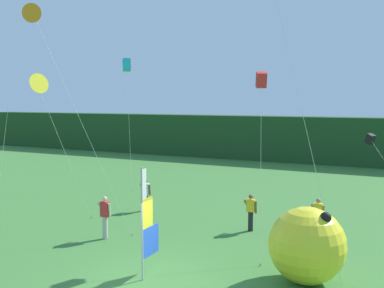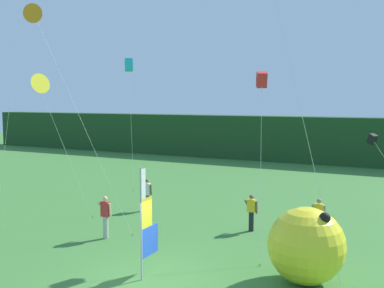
{
  "view_description": "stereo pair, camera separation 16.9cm",
  "coord_description": "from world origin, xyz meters",
  "px_view_note": "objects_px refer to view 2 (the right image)",
  "views": [
    {
      "loc": [
        7.37,
        -11.71,
        5.7
      ],
      "look_at": [
        0.02,
        3.2,
        4.07
      ],
      "focal_mm": 41.61,
      "sensor_mm": 36.0,
      "label": 1
    },
    {
      "loc": [
        7.52,
        -11.63,
        5.7
      ],
      "look_at": [
        0.02,
        3.2,
        4.07
      ],
      "focal_mm": 41.61,
      "sensor_mm": 36.0,
      "label": 2
    }
  ],
  "objects_px": {
    "banner_flag": "(146,224)",
    "person_far_right": "(251,212)",
    "person_mid_field": "(105,216)",
    "kite_black_box_1": "(373,140)",
    "kite_cyan_box_5": "(129,65)",
    "person_near_banner": "(147,194)",
    "kite_orange_delta_0": "(34,15)",
    "inflatable_balloon": "(306,245)",
    "kite_red_box_4": "(262,81)",
    "person_far_left": "(319,216)",
    "kite_yellow_delta_6": "(39,85)"
  },
  "relations": [
    {
      "from": "person_near_banner",
      "to": "kite_black_box_1",
      "type": "height_order",
      "value": "kite_black_box_1"
    },
    {
      "from": "banner_flag",
      "to": "person_far_left",
      "type": "height_order",
      "value": "banner_flag"
    },
    {
      "from": "person_far_right",
      "to": "kite_orange_delta_0",
      "type": "bearing_deg",
      "value": -150.23
    },
    {
      "from": "kite_red_box_4",
      "to": "kite_yellow_delta_6",
      "type": "xyz_separation_m",
      "value": [
        -9.73,
        -2.12,
        -0.06
      ]
    },
    {
      "from": "inflatable_balloon",
      "to": "kite_black_box_1",
      "type": "relative_size",
      "value": 0.61
    },
    {
      "from": "person_mid_field",
      "to": "person_far_right",
      "type": "height_order",
      "value": "person_mid_field"
    },
    {
      "from": "kite_orange_delta_0",
      "to": "kite_yellow_delta_6",
      "type": "relative_size",
      "value": 1.39
    },
    {
      "from": "person_mid_field",
      "to": "person_far_right",
      "type": "distance_m",
      "value": 6.26
    },
    {
      "from": "person_near_banner",
      "to": "inflatable_balloon",
      "type": "xyz_separation_m",
      "value": [
        9.41,
        -5.59,
        0.32
      ]
    },
    {
      "from": "kite_orange_delta_0",
      "to": "kite_cyan_box_5",
      "type": "bearing_deg",
      "value": 106.03
    },
    {
      "from": "banner_flag",
      "to": "person_far_right",
      "type": "relative_size",
      "value": 2.24
    },
    {
      "from": "person_near_banner",
      "to": "kite_yellow_delta_6",
      "type": "height_order",
      "value": "kite_yellow_delta_6"
    },
    {
      "from": "person_far_left",
      "to": "kite_yellow_delta_6",
      "type": "relative_size",
      "value": 0.24
    },
    {
      "from": "kite_cyan_box_5",
      "to": "kite_yellow_delta_6",
      "type": "xyz_separation_m",
      "value": [
        2.15,
        -10.15,
        -1.64
      ]
    },
    {
      "from": "person_near_banner",
      "to": "kite_black_box_1",
      "type": "bearing_deg",
      "value": 33.66
    },
    {
      "from": "person_near_banner",
      "to": "kite_orange_delta_0",
      "type": "bearing_deg",
      "value": -108.31
    },
    {
      "from": "banner_flag",
      "to": "kite_cyan_box_5",
      "type": "xyz_separation_m",
      "value": [
        -9.78,
        13.22,
        6.31
      ]
    },
    {
      "from": "kite_orange_delta_0",
      "to": "kite_black_box_1",
      "type": "distance_m",
      "value": 18.12
    },
    {
      "from": "person_near_banner",
      "to": "kite_orange_delta_0",
      "type": "xyz_separation_m",
      "value": [
        -1.83,
        -5.52,
        8.3
      ]
    },
    {
      "from": "kite_black_box_1",
      "to": "kite_red_box_4",
      "type": "distance_m",
      "value": 10.06
    },
    {
      "from": "kite_black_box_1",
      "to": "kite_cyan_box_5",
      "type": "distance_m",
      "value": 15.97
    },
    {
      "from": "person_near_banner",
      "to": "inflatable_balloon",
      "type": "relative_size",
      "value": 0.69
    },
    {
      "from": "person_mid_field",
      "to": "person_far_left",
      "type": "relative_size",
      "value": 1.1
    },
    {
      "from": "person_far_left",
      "to": "inflatable_balloon",
      "type": "bearing_deg",
      "value": -83.33
    },
    {
      "from": "person_far_right",
      "to": "kite_orange_delta_0",
      "type": "height_order",
      "value": "kite_orange_delta_0"
    },
    {
      "from": "kite_cyan_box_5",
      "to": "banner_flag",
      "type": "bearing_deg",
      "value": -53.49
    },
    {
      "from": "inflatable_balloon",
      "to": "kite_black_box_1",
      "type": "distance_m",
      "value": 12.64
    },
    {
      "from": "kite_black_box_1",
      "to": "kite_cyan_box_5",
      "type": "xyz_separation_m",
      "value": [
        -15.3,
        -0.98,
        4.48
      ]
    },
    {
      "from": "person_near_banner",
      "to": "kite_red_box_4",
      "type": "height_order",
      "value": "kite_red_box_4"
    },
    {
      "from": "banner_flag",
      "to": "kite_yellow_delta_6",
      "type": "xyz_separation_m",
      "value": [
        -7.63,
        3.07,
        4.67
      ]
    },
    {
      "from": "person_near_banner",
      "to": "inflatable_balloon",
      "type": "bearing_deg",
      "value": -30.68
    },
    {
      "from": "inflatable_balloon",
      "to": "kite_yellow_delta_6",
      "type": "distance_m",
      "value": 13.46
    },
    {
      "from": "banner_flag",
      "to": "person_near_banner",
      "type": "relative_size",
      "value": 2.18
    },
    {
      "from": "person_mid_field",
      "to": "inflatable_balloon",
      "type": "xyz_separation_m",
      "value": [
        8.41,
        -0.83,
        0.26
      ]
    },
    {
      "from": "inflatable_balloon",
      "to": "kite_orange_delta_0",
      "type": "bearing_deg",
      "value": 179.68
    },
    {
      "from": "inflatable_balloon",
      "to": "kite_orange_delta_0",
      "type": "xyz_separation_m",
      "value": [
        -11.24,
        0.06,
        7.98
      ]
    },
    {
      "from": "person_near_banner",
      "to": "kite_black_box_1",
      "type": "xyz_separation_m",
      "value": [
        10.22,
        6.8,
        2.69
      ]
    },
    {
      "from": "kite_orange_delta_0",
      "to": "kite_yellow_delta_6",
      "type": "xyz_separation_m",
      "value": [
        -1.11,
        1.2,
        -2.78
      ]
    },
    {
      "from": "banner_flag",
      "to": "kite_red_box_4",
      "type": "height_order",
      "value": "kite_red_box_4"
    },
    {
      "from": "banner_flag",
      "to": "person_far_left",
      "type": "relative_size",
      "value": 2.24
    },
    {
      "from": "person_far_left",
      "to": "person_near_banner",
      "type": "bearing_deg",
      "value": 176.57
    },
    {
      "from": "banner_flag",
      "to": "person_near_banner",
      "type": "bearing_deg",
      "value": 122.41
    },
    {
      "from": "banner_flag",
      "to": "kite_yellow_delta_6",
      "type": "height_order",
      "value": "kite_yellow_delta_6"
    },
    {
      "from": "kite_orange_delta_0",
      "to": "kite_black_box_1",
      "type": "bearing_deg",
      "value": 45.66
    },
    {
      "from": "person_far_right",
      "to": "inflatable_balloon",
      "type": "relative_size",
      "value": 0.67
    },
    {
      "from": "banner_flag",
      "to": "person_far_right",
      "type": "height_order",
      "value": "banner_flag"
    },
    {
      "from": "inflatable_balloon",
      "to": "kite_red_box_4",
      "type": "height_order",
      "value": "kite_red_box_4"
    },
    {
      "from": "kite_red_box_4",
      "to": "kite_yellow_delta_6",
      "type": "bearing_deg",
      "value": -167.7
    },
    {
      "from": "banner_flag",
      "to": "kite_black_box_1",
      "type": "xyz_separation_m",
      "value": [
        5.52,
        14.2,
        1.84
      ]
    },
    {
      "from": "person_far_right",
      "to": "kite_yellow_delta_6",
      "type": "height_order",
      "value": "kite_yellow_delta_6"
    }
  ]
}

